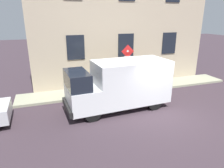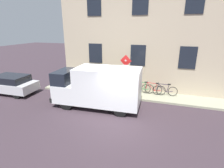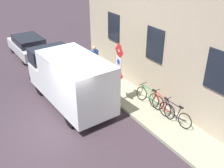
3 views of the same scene
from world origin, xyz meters
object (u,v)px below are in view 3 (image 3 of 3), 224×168
at_px(delivery_van, 70,78).
at_px(parked_hatchback, 28,46).
at_px(sign_post_stacked, 119,67).
at_px(bicycle_red, 161,105).
at_px(bicycle_green, 149,97).
at_px(bicycle_black, 175,114).
at_px(pedestrian, 94,59).

bearing_deg(delivery_van, parked_hatchback, -4.30).
distance_m(sign_post_stacked, bicycle_red, 2.51).
xyz_separation_m(parked_hatchback, bicycle_red, (2.77, -10.22, -0.22)).
xyz_separation_m(sign_post_stacked, bicycle_red, (1.02, -1.83, -1.38)).
bearing_deg(bicycle_green, bicycle_red, 174.71).
bearing_deg(parked_hatchback, bicycle_red, -166.66).
xyz_separation_m(sign_post_stacked, bicycle_green, (1.02, -1.03, -1.38)).
bearing_deg(delivery_van, bicycle_red, -139.17).
bearing_deg(bicycle_red, bicycle_black, -177.02).
height_order(delivery_van, bicycle_green, delivery_van).
distance_m(delivery_van, bicycle_red, 4.28).
bearing_deg(sign_post_stacked, delivery_van, 147.80).
height_order(sign_post_stacked, bicycle_red, sign_post_stacked).
distance_m(delivery_van, bicycle_green, 3.75).
height_order(sign_post_stacked, parked_hatchback, sign_post_stacked).
bearing_deg(bicycle_green, pedestrian, 2.43).
relative_size(bicycle_black, pedestrian, 1.00).
bearing_deg(bicycle_green, sign_post_stacked, 39.47).
distance_m(parked_hatchback, pedestrian, 5.72).
relative_size(sign_post_stacked, parked_hatchback, 0.68).
xyz_separation_m(delivery_van, bicycle_black, (2.92, -3.83, -0.82)).
distance_m(sign_post_stacked, bicycle_green, 2.00).
distance_m(sign_post_stacked, delivery_van, 2.31).
bearing_deg(sign_post_stacked, pedestrian, 81.77).
height_order(bicycle_red, bicycle_green, same).
distance_m(bicycle_black, bicycle_red, 0.81).
bearing_deg(bicycle_red, sign_post_stacked, 32.17).
bearing_deg(pedestrian, bicycle_green, 179.41).
height_order(parked_hatchback, bicycle_green, parked_hatchback).
xyz_separation_m(sign_post_stacked, delivery_van, (-1.90, 1.19, -0.56)).
xyz_separation_m(sign_post_stacked, pedestrian, (0.45, 3.12, -0.82)).
relative_size(sign_post_stacked, bicycle_green, 1.61).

